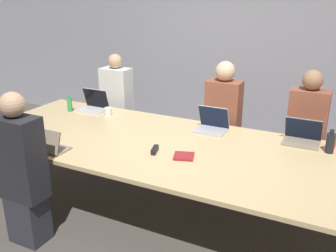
{
  "coord_description": "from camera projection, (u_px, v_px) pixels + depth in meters",
  "views": [
    {
      "loc": [
        1.47,
        -3.05,
        2.16
      ],
      "look_at": [
        -0.09,
        0.1,
        0.89
      ],
      "focal_mm": 40.0,
      "sensor_mm": 36.0,
      "label": 1
    }
  ],
  "objects": [
    {
      "name": "bottle_far_right",
      "position": [
        330.0,
        143.0,
        3.47
      ],
      "size": [
        0.08,
        0.08,
        0.23
      ],
      "color": "black",
      "rests_on": "conference_table"
    },
    {
      "name": "laptop_near_left",
      "position": [
        47.0,
        145.0,
        3.51
      ],
      "size": [
        0.36,
        0.22,
        0.22
      ],
      "rotation": [
        0.0,
        0.0,
        3.14
      ],
      "color": "gray",
      "rests_on": "conference_table"
    },
    {
      "name": "curtain_wall",
      "position": [
        241.0,
        47.0,
        5.37
      ],
      "size": [
        12.0,
        0.06,
        2.8
      ],
      "color": "#9999A3",
      "rests_on": "ground_plane"
    },
    {
      "name": "laptop_far_center",
      "position": [
        212.0,
        124.0,
        4.02
      ],
      "size": [
        0.33,
        0.27,
        0.27
      ],
      "color": "#B7B7BC",
      "rests_on": "conference_table"
    },
    {
      "name": "person_near_left",
      "position": [
        22.0,
        173.0,
        3.23
      ],
      "size": [
        0.4,
        0.24,
        1.4
      ],
      "rotation": [
        0.0,
        0.0,
        3.14
      ],
      "color": "#2D2D38",
      "rests_on": "ground_plane"
    },
    {
      "name": "person_far_center",
      "position": [
        223.0,
        122.0,
        4.46
      ],
      "size": [
        0.4,
        0.24,
        1.42
      ],
      "color": "#2D2D38",
      "rests_on": "ground_plane"
    },
    {
      "name": "person_far_left",
      "position": [
        117.0,
        106.0,
        5.17
      ],
      "size": [
        0.4,
        0.24,
        1.38
      ],
      "color": "#2D2D38",
      "rests_on": "ground_plane"
    },
    {
      "name": "laptop_far_left",
      "position": [
        94.0,
        104.0,
        4.72
      ],
      "size": [
        0.35,
        0.27,
        0.27
      ],
      "color": "silver",
      "rests_on": "conference_table"
    },
    {
      "name": "notebook",
      "position": [
        184.0,
        156.0,
        3.4
      ],
      "size": [
        0.23,
        0.22,
        0.02
      ],
      "rotation": [
        0.0,
        0.0,
        0.31
      ],
      "color": "maroon",
      "rests_on": "conference_table"
    },
    {
      "name": "stapler",
      "position": [
        155.0,
        150.0,
        3.49
      ],
      "size": [
        0.08,
        0.16,
        0.05
      ],
      "rotation": [
        0.0,
        0.0,
        0.26
      ],
      "color": "black",
      "rests_on": "conference_table"
    },
    {
      "name": "bottle_far_left",
      "position": [
        70.0,
        105.0,
        4.67
      ],
      "size": [
        0.06,
        0.06,
        0.2
      ],
      "color": "green",
      "rests_on": "conference_table"
    },
    {
      "name": "ground_plane",
      "position": [
        172.0,
        210.0,
        3.92
      ],
      "size": [
        24.0,
        24.0,
        0.0
      ],
      "primitive_type": "plane",
      "color": "#4C4742"
    },
    {
      "name": "cup_far_left",
      "position": [
        108.0,
        111.0,
        4.54
      ],
      "size": [
        0.09,
        0.09,
        0.09
      ],
      "color": "white",
      "rests_on": "conference_table"
    },
    {
      "name": "laptop_far_right",
      "position": [
        302.0,
        136.0,
        3.7
      ],
      "size": [
        0.35,
        0.26,
        0.25
      ],
      "color": "gray",
      "rests_on": "conference_table"
    },
    {
      "name": "person_far_right",
      "position": [
        305.0,
        135.0,
        4.07
      ],
      "size": [
        0.4,
        0.24,
        1.4
      ],
      "color": "#2D2D38",
      "rests_on": "ground_plane"
    },
    {
      "name": "cup_near_left",
      "position": [
        31.0,
        139.0,
        3.69
      ],
      "size": [
        0.09,
        0.09,
        0.09
      ],
      "color": "red",
      "rests_on": "conference_table"
    },
    {
      "name": "conference_table",
      "position": [
        172.0,
        149.0,
        3.69
      ],
      "size": [
        4.22,
        1.59,
        0.74
      ],
      "color": "#D6B77F",
      "rests_on": "ground_plane"
    },
    {
      "name": "cup_far_right",
      "position": [
        332.0,
        143.0,
        3.59
      ],
      "size": [
        0.08,
        0.08,
        0.08
      ],
      "color": "red",
      "rests_on": "conference_table"
    }
  ]
}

